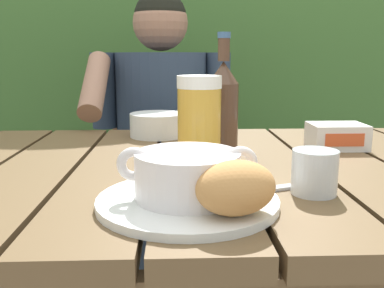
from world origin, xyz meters
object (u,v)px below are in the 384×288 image
object	(u,v)px
serving_plate	(188,201)
bread_roll	(236,188)
water_glass_small	(314,172)
beer_glass	(199,123)
table_knife	(268,189)
chair_near_diner	(164,179)
diner_bowl	(157,125)
person_eating	(161,133)
butter_tub	(337,136)
soup_bowl	(187,174)
beer_bottle	(223,109)

from	to	relation	value
serving_plate	bread_roll	distance (m)	0.10
bread_roll	water_glass_small	distance (m)	0.18
serving_plate	water_glass_small	world-z (taller)	water_glass_small
beer_glass	table_knife	size ratio (longest dim) A/B	1.18
chair_near_diner	beer_glass	world-z (taller)	chair_near_diner
bread_roll	diner_bowl	distance (m)	0.63
person_eating	diner_bowl	xyz separation A→B (m)	(0.00, -0.34, 0.08)
water_glass_small	butter_tub	size ratio (longest dim) A/B	0.57
soup_bowl	water_glass_small	world-z (taller)	soup_bowl
chair_near_diner	person_eating	xyz separation A→B (m)	(-0.00, -0.20, 0.22)
water_glass_small	diner_bowl	world-z (taller)	water_glass_small
table_knife	diner_bowl	world-z (taller)	diner_bowl
water_glass_small	diner_bowl	xyz separation A→B (m)	(-0.26, 0.50, -0.00)
chair_near_diner	butter_tub	world-z (taller)	chair_near_diner
person_eating	butter_tub	world-z (taller)	person_eating
soup_bowl	diner_bowl	distance (m)	0.55
chair_near_diner	table_knife	world-z (taller)	chair_near_diner
person_eating	diner_bowl	bearing A→B (deg)	-89.50
beer_glass	diner_bowl	world-z (taller)	beer_glass
beer_bottle	water_glass_small	world-z (taller)	beer_bottle
person_eating	beer_glass	xyz separation A→B (m)	(0.10, -0.68, 0.14)
bread_roll	beer_glass	world-z (taller)	beer_glass
serving_plate	diner_bowl	xyz separation A→B (m)	(-0.06, 0.54, 0.03)
person_eating	serving_plate	distance (m)	0.89
soup_bowl	beer_glass	bearing A→B (deg)	82.10
water_glass_small	person_eating	bearing A→B (deg)	107.70
beer_bottle	bread_roll	bearing A→B (deg)	-93.48
beer_bottle	diner_bowl	distance (m)	0.32
beer_bottle	table_knife	world-z (taller)	beer_bottle
person_eating	beer_glass	size ratio (longest dim) A/B	6.69
chair_near_diner	soup_bowl	world-z (taller)	chair_near_diner
serving_plate	diner_bowl	size ratio (longest dim) A/B	1.80
bread_roll	diner_bowl	bearing A→B (deg)	101.49
serving_plate	bread_roll	world-z (taller)	bread_roll
table_knife	serving_plate	bearing A→B (deg)	-155.86
beer_glass	butter_tub	distance (m)	0.38
diner_bowl	bread_roll	bearing A→B (deg)	-78.51
beer_bottle	butter_tub	distance (m)	0.31
person_eating	soup_bowl	world-z (taller)	person_eating
butter_tub	diner_bowl	size ratio (longest dim) A/B	0.86
person_eating	soup_bowl	xyz separation A→B (m)	(0.07, -0.88, 0.10)
person_eating	water_glass_small	xyz separation A→B (m)	(0.27, -0.84, 0.09)
diner_bowl	beer_glass	bearing A→B (deg)	-74.54
soup_bowl	bread_roll	distance (m)	0.09
beer_glass	table_knife	bearing A→B (deg)	-55.19
person_eating	bread_roll	size ratio (longest dim) A/B	9.07
butter_tub	bread_roll	bearing A→B (deg)	-124.22
person_eating	table_knife	bearing A→B (deg)	-76.46
chair_near_diner	beer_bottle	size ratio (longest dim) A/B	3.65
butter_tub	beer_glass	bearing A→B (deg)	-153.37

